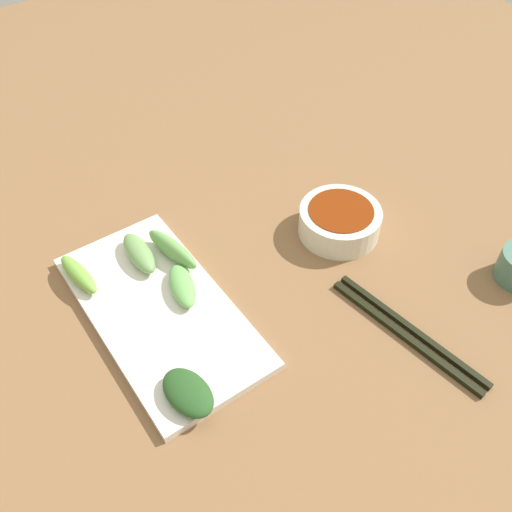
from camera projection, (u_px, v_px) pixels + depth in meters
tabletop at (235, 280)px, 0.79m from camera, size 2.10×2.10×0.02m
sauce_bowl at (340, 220)px, 0.83m from camera, size 0.12×0.12×0.04m
serving_plate at (162, 312)px, 0.73m from camera, size 0.16×0.32×0.01m
broccoli_leafy_0 at (188, 393)px, 0.63m from camera, size 0.05×0.08×0.02m
broccoli_stalk_1 at (139, 253)px, 0.78m from camera, size 0.04×0.09×0.02m
broccoli_stalk_2 at (182, 286)px, 0.74m from camera, size 0.05×0.08×0.02m
broccoli_stalk_3 at (172, 249)px, 0.78m from camera, size 0.04×0.10×0.03m
broccoli_stalk_4 at (79, 274)px, 0.76m from camera, size 0.03×0.09×0.02m
chopsticks at (407, 332)px, 0.71m from camera, size 0.05×0.23×0.01m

